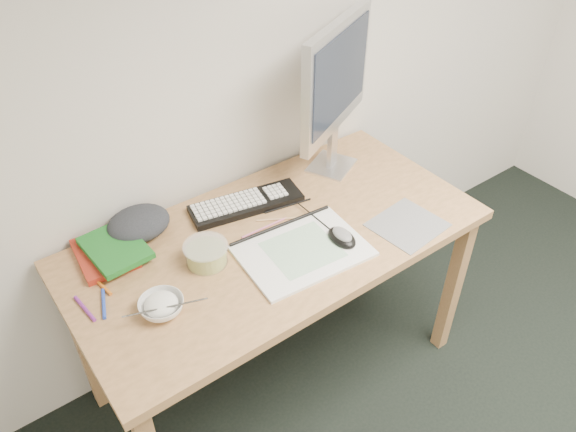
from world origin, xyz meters
name	(u,v)px	position (x,y,z in m)	size (l,w,h in m)	color
desk	(277,253)	(-0.30, 1.43, 0.67)	(1.40, 0.70, 0.75)	tan
mousepad	(407,225)	(0.09, 1.21, 0.75)	(0.23, 0.21, 0.00)	gray
sketchpad	(303,251)	(-0.28, 1.31, 0.76)	(0.40, 0.29, 0.01)	silver
keyboard	(246,204)	(-0.30, 1.62, 0.76)	(0.40, 0.13, 0.02)	black
monitor	(336,81)	(0.11, 1.64, 1.11)	(0.46, 0.25, 0.58)	silver
mouse	(342,235)	(-0.15, 1.27, 0.78)	(0.07, 0.12, 0.04)	black
rice_bowl	(162,306)	(-0.76, 1.35, 0.77)	(0.13, 0.13, 0.04)	white
chopsticks	(165,308)	(-0.76, 1.32, 0.79)	(0.02, 0.02, 0.23)	silver
fruit_tub	(206,254)	(-0.55, 1.45, 0.78)	(0.14, 0.14, 0.07)	gold
book_red	(105,253)	(-0.81, 1.67, 0.76)	(0.17, 0.22, 0.02)	maroon
book_green	(115,248)	(-0.77, 1.65, 0.78)	(0.17, 0.23, 0.02)	#196720
cloth_lump	(139,224)	(-0.66, 1.72, 0.79)	(0.18, 0.15, 0.07)	#24262B
pencil_pink	(265,228)	(-0.31, 1.48, 0.75)	(0.01, 0.01, 0.18)	#CF6794
pencil_tan	(282,219)	(-0.24, 1.48, 0.75)	(0.01, 0.01, 0.18)	tan
pencil_black	(288,206)	(-0.18, 1.53, 0.75)	(0.01, 0.01, 0.18)	black
marker_blue	(104,304)	(-0.89, 1.47, 0.76)	(0.01, 0.01, 0.12)	#2240B8
marker_orange	(101,284)	(-0.87, 1.55, 0.76)	(0.01, 0.01, 0.12)	orange
marker_purple	(85,309)	(-0.94, 1.49, 0.76)	(0.01, 0.01, 0.12)	#7B2790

